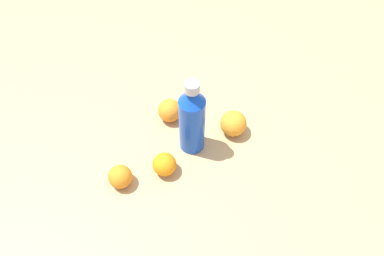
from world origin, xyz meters
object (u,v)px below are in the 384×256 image
Objects in this scene: water_bottle at (192,119)px; orange_1 at (233,123)px; orange_0 at (120,177)px; orange_3 at (170,110)px; orange_2 at (164,164)px.

orange_1 is at bearing -70.71° from water_bottle.
orange_1 is (-0.28, 0.24, 0.01)m from orange_0.
orange_3 is at bearing 170.94° from orange_0.
orange_3 is (-0.07, -0.10, -0.09)m from water_bottle.
orange_1 is 1.18× the size of orange_2.
water_bottle is 3.91× the size of orange_2.
water_bottle reaches higher than orange_3.
water_bottle is 3.99× the size of orange_0.
orange_0 is (0.19, -0.14, -0.09)m from water_bottle.
orange_3 reaches higher than orange_2.
orange_1 is 0.20m from orange_3.
water_bottle is 0.16m from orange_1.
water_bottle reaches higher than orange_2.
water_bottle reaches higher than orange_0.
orange_3 is at bearing 32.14° from water_bottle.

